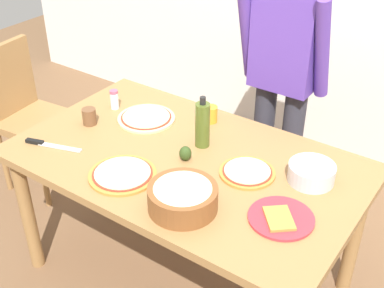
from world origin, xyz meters
The scene contains 16 objects.
ground centered at (0.00, 0.00, 0.00)m, with size 8.00×8.00×0.00m, color brown.
dining_table centered at (0.00, 0.00, 0.67)m, with size 1.60×0.96×0.76m.
person_cook centered at (0.10, 0.76, 0.94)m, with size 0.49×0.25×1.62m.
chair_wooden_left centered at (-1.32, 0.13, 0.54)m, with size 0.44×0.44×0.95m.
pizza_raw_on_board centered at (-0.37, 0.17, 0.77)m, with size 0.30×0.30×0.02m.
pizza_cooked_on_tray centered at (-0.14, -0.27, 0.77)m, with size 0.30×0.30×0.02m.
pizza_second_cooked centered at (0.29, 0.05, 0.77)m, with size 0.25×0.25×0.02m.
plate_with_slice centered at (0.55, -0.14, 0.77)m, with size 0.26×0.26×0.02m.
popcorn_bowl centered at (0.20, -0.30, 0.82)m, with size 0.28×0.28×0.11m.
mixing_bowl_steel centered at (0.54, 0.17, 0.80)m, with size 0.20×0.20×0.08m.
olive_oil_bottle centered at (0.00, 0.14, 0.87)m, with size 0.07×0.07×0.26m.
cup_orange centered at (-0.09, 0.35, 0.80)m, with size 0.07×0.07×0.09m, color orange.
cup_small_brown centered at (-0.58, -0.03, 0.80)m, with size 0.07×0.07×0.09m, color brown.
salt_shaker centered at (-0.59, 0.17, 0.81)m, with size 0.04×0.04×0.11m.
chef_knife centered at (-0.61, -0.29, 0.77)m, with size 0.28×0.11×0.02m.
avocado centered at (0.01, -0.01, 0.80)m, with size 0.06×0.06×0.07m, color #2D4219.
Camera 1 is at (1.13, -1.56, 2.06)m, focal length 47.50 mm.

